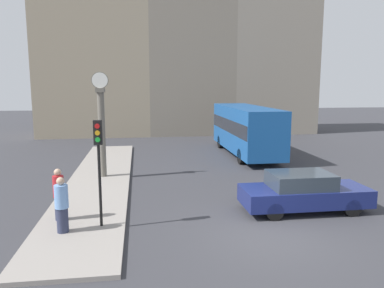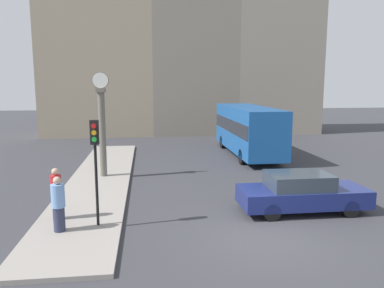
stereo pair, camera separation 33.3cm
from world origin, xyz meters
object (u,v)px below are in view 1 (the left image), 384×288
at_px(traffic_light_near, 99,151).
at_px(pedestrian_blue_stripe, 62,205).
at_px(street_clock, 102,126).
at_px(sedan_car, 303,192).
at_px(pedestrian_red_top, 59,194).
at_px(bus_distant, 246,128).

relative_size(traffic_light_near, pedestrian_blue_stripe, 1.97).
bearing_deg(street_clock, pedestrian_blue_stripe, -94.72).
bearing_deg(sedan_car, pedestrian_red_top, -179.47).
xyz_separation_m(bus_distant, pedestrian_red_top, (-9.62, -11.22, -0.79)).
bearing_deg(sedan_car, street_clock, 142.56).
distance_m(sedan_car, bus_distant, 11.24).
height_order(sedan_car, street_clock, street_clock).
bearing_deg(traffic_light_near, sedan_car, 6.35).
bearing_deg(pedestrian_blue_stripe, pedestrian_red_top, 105.49).
height_order(sedan_car, pedestrian_blue_stripe, pedestrian_blue_stripe).
relative_size(sedan_car, pedestrian_red_top, 2.63).
relative_size(sedan_car, pedestrian_blue_stripe, 2.67).
relative_size(sedan_car, street_clock, 0.91).
distance_m(bus_distant, street_clock, 10.22).
bearing_deg(traffic_light_near, bus_distant, 55.49).
bearing_deg(bus_distant, pedestrian_red_top, -130.63).
xyz_separation_m(street_clock, pedestrian_red_top, (-0.89, -5.98, -1.59)).
distance_m(sedan_car, pedestrian_blue_stripe, 8.38).
xyz_separation_m(traffic_light_near, pedestrian_blue_stripe, (-1.12, -0.37, -1.59)).
relative_size(bus_distant, traffic_light_near, 2.69).
distance_m(traffic_light_near, pedestrian_blue_stripe, 1.98).
relative_size(bus_distant, pedestrian_red_top, 5.22).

